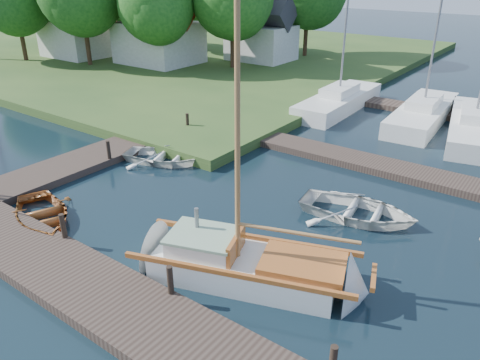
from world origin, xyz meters
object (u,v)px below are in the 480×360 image
Objects in this scene: mooring_post_1 at (63,226)px; house_a at (158,32)px; marina_boat_2 at (474,125)px; tender_c at (358,207)px; tree_2 at (156,4)px; mooring_post_4 at (109,150)px; mooring_post_5 at (187,121)px; house_b at (77,29)px; house_c at (261,34)px; marina_boat_1 at (423,112)px; tender_a at (165,154)px; mooring_post_2 at (170,280)px; dinghy at (41,211)px; marina_boat_0 at (339,100)px; sailboat at (250,268)px.

mooring_post_1 is 27.11m from house_a.
house_a is (-24.73, 2.51, 2.40)m from marina_boat_2.
tender_c is (6.54, 6.97, -0.29)m from mooring_post_1.
tree_2 is at bearing 52.34° from tender_c.
mooring_post_4 is 5.00m from mooring_post_5.
house_b is 16.13m from house_c.
tender_a is at bearing 145.91° from marina_boat_1.
mooring_post_2 is at bearing -30.47° from mooring_post_4.
mooring_post_2 is 1.00× the size of mooring_post_5.
marina_boat_0 is (2.17, 18.33, 0.22)m from dinghy.
tender_a is 0.35× the size of marina_boat_2.
marina_boat_2 reaches higher than mooring_post_1.
mooring_post_4 is 20.74m from house_a.
mooring_post_4 is at bearing 45.89° from dinghy.
marina_boat_0 is at bearing 89.44° from mooring_post_1.
mooring_post_2 and mooring_post_4 have the same top height.
mooring_post_5 is 0.10× the size of tree_2.
marina_boat_0 is 1.09× the size of marina_boat_1.
marina_boat_0 is at bearing -33.34° from tender_a.
marina_boat_1 is 1.72× the size of house_a.
tender_a is 8.84m from tender_c.
marina_boat_1 is at bearing 88.52° from mooring_post_2.
tree_2 is (-11.00, 9.05, 4.55)m from mooring_post_5.
dinghy is 0.66× the size of house_c.
marina_boat_0 is 2.04× the size of house_b.
tender_c is 13.40m from marina_boat_0.
mooring_post_2 is 0.07× the size of marina_boat_1.
tender_a is 0.69× the size of house_c.
house_b reaches higher than tender_a.
tender_a is at bearing 135.66° from mooring_post_2.
mooring_post_1 reaches higher than tender_c.
tree_2 reaches higher than house_c.
marina_boat_0 is at bearing 64.51° from mooring_post_5.
sailboat is 17.58m from marina_boat_0.
marina_boat_2 is at bearing -93.74° from marina_boat_0.
dinghy is at bearing 119.07° from tender_c.
tender_c is (8.53, 6.53, 0.05)m from dinghy.
marina_boat_2 is 2.01× the size of house_c.
mooring_post_2 reaches higher than tender_a.
house_b is at bearing 39.67° from tender_a.
mooring_post_4 is at bearing 112.28° from tender_a.
house_b is (-29.50, 19.00, 2.07)m from mooring_post_2.
mooring_post_4 is 17.88m from marina_boat_2.
house_a is (-15.01, 20.56, 2.60)m from dinghy.
dinghy is 0.55× the size of house_a.
dinghy is 20.50m from marina_boat_2.
tree_2 reaches higher than mooring_post_1.
mooring_post_1 reaches higher than dinghy.
dinghy is at bearing -38.89° from house_b.
marina_boat_0 reaches higher than tree_2.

